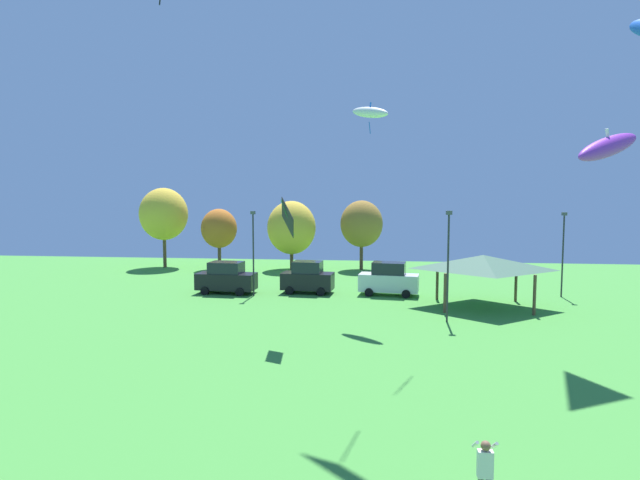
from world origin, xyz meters
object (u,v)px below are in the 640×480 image
at_px(park_pavilion, 483,263).
at_px(light_post_0, 563,250).
at_px(parked_car_leftmost, 226,278).
at_px(kite_flying_0, 370,112).
at_px(treeline_tree_3, 362,224).
at_px(person_standing_mid_field, 485,471).
at_px(parked_car_third_from_left, 389,279).
at_px(light_post_1, 448,260).
at_px(treeline_tree_0, 164,214).
at_px(parked_car_second_from_left, 308,278).
at_px(kite_flying_4, 288,218).
at_px(light_post_2, 253,248).
at_px(kite_flying_9, 608,147).
at_px(treeline_tree_1, 219,229).
at_px(treeline_tree_2, 292,228).

height_order(park_pavilion, light_post_0, light_post_0).
xyz_separation_m(parked_car_leftmost, light_post_0, (25.75, 1.52, 2.39)).
height_order(kite_flying_0, treeline_tree_3, kite_flying_0).
bearing_deg(person_standing_mid_field, parked_car_third_from_left, 82.31).
relative_size(park_pavilion, light_post_0, 1.13).
distance_m(parked_car_leftmost, light_post_1, 17.84).
height_order(parked_car_leftmost, treeline_tree_0, treeline_tree_0).
bearing_deg(parked_car_second_from_left, kite_flying_4, -81.93).
bearing_deg(treeline_tree_3, light_post_1, -74.88).
relative_size(light_post_0, light_post_1, 0.96).
relative_size(parked_car_second_from_left, light_post_2, 0.64).
distance_m(parked_car_third_from_left, light_post_1, 9.06).
relative_size(parked_car_leftmost, light_post_0, 0.73).
bearing_deg(treeline_tree_0, kite_flying_9, -48.89).
relative_size(kite_flying_0, light_post_2, 0.42).
bearing_deg(kite_flying_4, parked_car_second_from_left, 93.55).
xyz_separation_m(person_standing_mid_field, kite_flying_0, (-3.14, 20.38, 11.84)).
distance_m(parked_car_leftmost, parked_car_second_from_left, 6.40).
relative_size(person_standing_mid_field, park_pavilion, 0.25).
height_order(kite_flying_0, kite_flying_4, kite_flying_0).
distance_m(kite_flying_0, kite_flying_9, 17.39).
relative_size(parked_car_third_from_left, treeline_tree_0, 0.55).
height_order(parked_car_third_from_left, light_post_2, light_post_2).
xyz_separation_m(kite_flying_9, parked_car_second_from_left, (-12.72, 21.62, -7.84)).
relative_size(light_post_0, treeline_tree_3, 0.88).
bearing_deg(person_standing_mid_field, kite_flying_9, 37.34).
bearing_deg(parked_car_leftmost, person_standing_mid_field, -57.50).
distance_m(person_standing_mid_field, light_post_1, 19.04).
distance_m(light_post_0, light_post_2, 23.47).
distance_m(person_standing_mid_field, kite_flying_4, 16.58).
height_order(parked_car_second_from_left, light_post_0, light_post_0).
xyz_separation_m(parked_car_leftmost, light_post_1, (16.05, -7.36, 2.54)).
relative_size(kite_flying_0, park_pavilion, 0.38).
xyz_separation_m(parked_car_second_from_left, treeline_tree_1, (-11.15, 12.24, 3.09)).
bearing_deg(park_pavilion, parked_car_third_from_left, 151.20).
bearing_deg(kite_flying_9, parked_car_second_from_left, 120.47).
relative_size(kite_flying_4, treeline_tree_3, 0.30).
xyz_separation_m(parked_car_third_from_left, treeline_tree_1, (-17.51, 12.35, 3.07)).
distance_m(light_post_1, treeline_tree_3, 22.72).
height_order(parked_car_third_from_left, treeline_tree_3, treeline_tree_3).
xyz_separation_m(parked_car_third_from_left, treeline_tree_0, (-23.96, 13.26, 4.54)).
xyz_separation_m(parked_car_second_from_left, light_post_0, (19.39, 0.72, 2.38)).
distance_m(park_pavilion, treeline_tree_2, 23.19).
relative_size(kite_flying_0, treeline_tree_2, 0.38).
xyz_separation_m(parked_car_leftmost, treeline_tree_0, (-11.25, 13.93, 4.57)).
relative_size(parked_car_second_from_left, light_post_1, 0.62).
bearing_deg(park_pavilion, parked_car_second_from_left, 164.17).
distance_m(light_post_0, light_post_1, 13.15).
distance_m(parked_car_leftmost, park_pavilion, 19.32).
height_order(parked_car_second_from_left, light_post_1, light_post_1).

